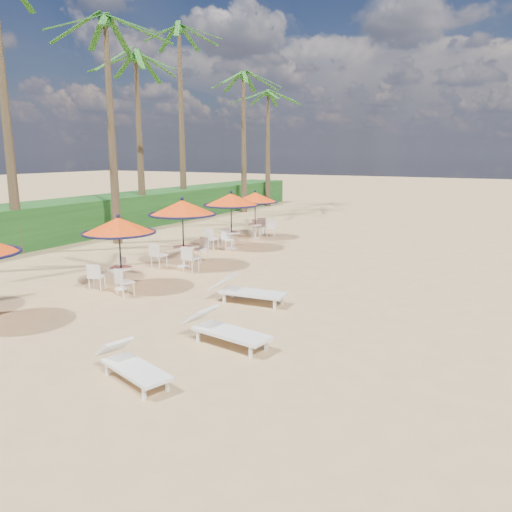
{
  "coord_description": "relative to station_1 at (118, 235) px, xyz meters",
  "views": [
    {
      "loc": [
        5.99,
        -7.25,
        4.09
      ],
      "look_at": [
        -0.57,
        4.97,
        1.2
      ],
      "focal_mm": 35.0,
      "sensor_mm": 36.0,
      "label": 1
    }
  ],
  "objects": [
    {
      "name": "ground",
      "position": [
        4.6,
        -3.75,
        -1.67
      ],
      "size": [
        160.0,
        160.0,
        0.0
      ],
      "primitive_type": "plane",
      "color": "tan",
      "rests_on": "ground"
    },
    {
      "name": "lounger_near",
      "position": [
        4.55,
        -4.59,
        -1.37
      ],
      "size": [
        1.93,
        1.13,
        0.66
      ],
      "rotation": [
        0.0,
        0.0,
        -0.32
      ],
      "color": "white",
      "rests_on": "ground"
    },
    {
      "name": "palm_6",
      "position": [
        -6.58,
        19.22,
        6.84
      ],
      "size": [
        5.0,
        5.0,
        9.33
      ],
      "color": "brown",
      "rests_on": "ground"
    },
    {
      "name": "palm_3",
      "position": [
        -5.68,
        5.87,
        7.28
      ],
      "size": [
        5.0,
        5.0,
        9.79
      ],
      "color": "brown",
      "rests_on": "ground"
    },
    {
      "name": "station_2",
      "position": [
        -0.1,
        3.37,
        0.18
      ],
      "size": [
        2.43,
        2.48,
        2.53
      ],
      "color": "black",
      "rests_on": "ground"
    },
    {
      "name": "scrub_hedge",
      "position": [
        -8.9,
        7.25,
        -0.77
      ],
      "size": [
        3.0,
        40.0,
        1.8
      ],
      "primitive_type": "cube",
      "color": "#194716",
      "rests_on": "ground"
    },
    {
      "name": "lounger_mid",
      "position": [
        5.13,
        -2.3,
        -1.33
      ],
      "size": [
        2.16,
        0.98,
        0.75
      ],
      "rotation": [
        0.0,
        0.0,
        -0.16
      ],
      "color": "white",
      "rests_on": "ground"
    },
    {
      "name": "station_1",
      "position": [
        0.0,
        0.0,
        0.0
      ],
      "size": [
        2.2,
        2.2,
        2.29
      ],
      "color": "black",
      "rests_on": "ground"
    },
    {
      "name": "palm_7",
      "position": [
        -7.01,
        23.72,
        6.25
      ],
      "size": [
        5.0,
        5.0,
        8.7
      ],
      "color": "brown",
      "rests_on": "ground"
    },
    {
      "name": "palm_5",
      "position": [
        -8.47,
        14.8,
        8.9
      ],
      "size": [
        5.0,
        5.0,
        11.53
      ],
      "color": "brown",
      "rests_on": "ground"
    },
    {
      "name": "station_4",
      "position": [
        -0.8,
        10.27,
        0.01
      ],
      "size": [
        2.21,
        2.26,
        2.31
      ],
      "color": "black",
      "rests_on": "ground"
    },
    {
      "name": "palm_4",
      "position": [
        -7.81,
        10.12,
        6.68
      ],
      "size": [
        5.0,
        5.0,
        9.15
      ],
      "color": "brown",
      "rests_on": "ground"
    },
    {
      "name": "station_3",
      "position": [
        -0.41,
        7.14,
        0.23
      ],
      "size": [
        2.39,
        2.39,
        2.49
      ],
      "color": "black",
      "rests_on": "ground"
    },
    {
      "name": "lounger_far",
      "position": [
        4.05,
        0.58,
        -1.32
      ],
      "size": [
        2.17,
        0.85,
        0.76
      ],
      "rotation": [
        0.0,
        0.0,
        0.09
      ],
      "color": "white",
      "rests_on": "ground"
    }
  ]
}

